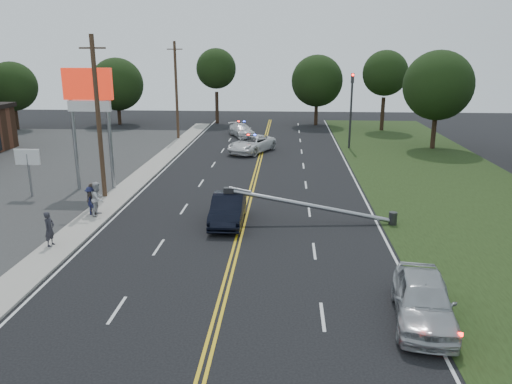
# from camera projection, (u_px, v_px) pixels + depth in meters

# --- Properties ---
(ground) EXTENTS (120.00, 120.00, 0.00)m
(ground) POSITION_uv_depth(u_px,v_px,m) (225.00, 288.00, 19.73)
(ground) COLOR black
(ground) RESTS_ON ground
(sidewalk) EXTENTS (1.80, 70.00, 0.12)m
(sidewalk) POSITION_uv_depth(u_px,v_px,m) (106.00, 207.00, 29.83)
(sidewalk) COLOR #9F998F
(sidewalk) RESTS_ON ground
(grass_verge) EXTENTS (12.00, 80.00, 0.01)m
(grass_verge) POSITION_uv_depth(u_px,v_px,m) (481.00, 215.00, 28.51)
(grass_verge) COLOR black
(grass_verge) RESTS_ON ground
(centerline_yellow) EXTENTS (0.36, 80.00, 0.00)m
(centerline_yellow) POSITION_uv_depth(u_px,v_px,m) (246.00, 210.00, 29.33)
(centerline_yellow) COLOR gold
(centerline_yellow) RESTS_ON ground
(pylon_sign) EXTENTS (3.20, 0.35, 8.00)m
(pylon_sign) POSITION_uv_depth(u_px,v_px,m) (89.00, 100.00, 32.18)
(pylon_sign) COLOR gray
(pylon_sign) RESTS_ON ground
(small_sign) EXTENTS (1.60, 0.14, 3.10)m
(small_sign) POSITION_uv_depth(u_px,v_px,m) (28.00, 161.00, 31.47)
(small_sign) COLOR gray
(small_sign) RESTS_ON ground
(traffic_signal) EXTENTS (0.28, 0.41, 7.05)m
(traffic_signal) POSITION_uv_depth(u_px,v_px,m) (351.00, 104.00, 46.88)
(traffic_signal) COLOR #2D2D30
(traffic_signal) RESTS_ON ground
(fallen_streetlight) EXTENTS (9.36, 0.44, 1.91)m
(fallen_streetlight) POSITION_uv_depth(u_px,v_px,m) (320.00, 207.00, 26.91)
(fallen_streetlight) COLOR #2D2D30
(fallen_streetlight) RESTS_ON ground
(utility_pole_mid) EXTENTS (1.60, 0.28, 10.00)m
(utility_pole_mid) POSITION_uv_depth(u_px,v_px,m) (98.00, 118.00, 30.43)
(utility_pole_mid) COLOR #382619
(utility_pole_mid) RESTS_ON ground
(utility_pole_far) EXTENTS (1.60, 0.28, 10.00)m
(utility_pole_far) POSITION_uv_depth(u_px,v_px,m) (176.00, 91.00, 51.55)
(utility_pole_far) COLOR #382619
(utility_pole_far) RESTS_ON ground
(tree_4) EXTENTS (5.67, 5.67, 7.89)m
(tree_4) POSITION_uv_depth(u_px,v_px,m) (12.00, 86.00, 58.13)
(tree_4) COLOR black
(tree_4) RESTS_ON ground
(tree_5) EXTENTS (6.51, 6.51, 8.27)m
(tree_5) POSITION_uv_depth(u_px,v_px,m) (117.00, 84.00, 62.25)
(tree_5) COLOR black
(tree_5) RESTS_ON ground
(tree_6) EXTENTS (5.03, 5.03, 9.40)m
(tree_6) POSITION_uv_depth(u_px,v_px,m) (216.00, 69.00, 62.83)
(tree_6) COLOR black
(tree_6) RESTS_ON ground
(tree_7) EXTENTS (6.33, 6.33, 8.62)m
(tree_7) POSITION_uv_depth(u_px,v_px,m) (317.00, 81.00, 61.64)
(tree_7) COLOR black
(tree_7) RESTS_ON ground
(tree_8) EXTENTS (5.19, 5.19, 9.17)m
(tree_8) POSITION_uv_depth(u_px,v_px,m) (385.00, 73.00, 57.22)
(tree_8) COLOR black
(tree_8) RESTS_ON ground
(tree_9) EXTENTS (6.44, 6.44, 9.16)m
(tree_9) POSITION_uv_depth(u_px,v_px,m) (438.00, 85.00, 46.37)
(tree_9) COLOR black
(tree_9) RESTS_ON ground
(crashed_sedan) EXTENTS (1.72, 4.80, 1.57)m
(crashed_sedan) POSITION_uv_depth(u_px,v_px,m) (228.00, 209.00, 26.99)
(crashed_sedan) COLOR black
(crashed_sedan) RESTS_ON ground
(waiting_sedan) EXTENTS (2.62, 5.07, 1.65)m
(waiting_sedan) POSITION_uv_depth(u_px,v_px,m) (423.00, 299.00, 17.10)
(waiting_sedan) COLOR #A9ADB1
(waiting_sedan) RESTS_ON ground
(emergency_a) EXTENTS (4.72, 6.21, 1.57)m
(emergency_a) POSITION_uv_depth(u_px,v_px,m) (252.00, 144.00, 45.86)
(emergency_a) COLOR silver
(emergency_a) RESTS_ON ground
(emergency_b) EXTENTS (3.58, 4.99, 1.34)m
(emergency_b) POSITION_uv_depth(u_px,v_px,m) (241.00, 130.00, 54.56)
(emergency_b) COLOR silver
(emergency_b) RESTS_ON ground
(bystander_a) EXTENTS (0.48, 0.66, 1.68)m
(bystander_a) POSITION_uv_depth(u_px,v_px,m) (49.00, 229.00, 23.49)
(bystander_a) COLOR #28272F
(bystander_a) RESTS_ON sidewalk
(bystander_b) EXTENTS (0.78, 0.97, 1.91)m
(bystander_b) POSITION_uv_depth(u_px,v_px,m) (98.00, 198.00, 27.91)
(bystander_b) COLOR #B8B7BC
(bystander_b) RESTS_ON sidewalk
(bystander_c) EXTENTS (0.99, 1.21, 1.63)m
(bystander_c) POSITION_uv_depth(u_px,v_px,m) (91.00, 200.00, 28.03)
(bystander_c) COLOR #1A1D41
(bystander_c) RESTS_ON sidewalk
(bystander_d) EXTENTS (0.51, 1.08, 1.81)m
(bystander_d) POSITION_uv_depth(u_px,v_px,m) (92.00, 199.00, 28.02)
(bystander_d) COLOR #5E514B
(bystander_d) RESTS_ON sidewalk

